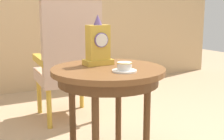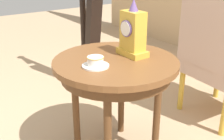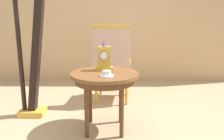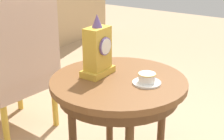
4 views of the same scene
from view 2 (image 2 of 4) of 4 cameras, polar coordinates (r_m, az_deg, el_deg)
The scene contains 5 objects.
side_table at distance 1.69m, azimuth 0.72°, elevation -0.37°, with size 0.73×0.73×0.66m.
teacup_left at distance 1.55m, azimuth -3.32°, elevation 1.54°, with size 0.15×0.15×0.06m.
mantel_clock at distance 1.70m, azimuth 4.14°, elevation 7.28°, with size 0.19×0.11×0.34m.
armchair at distance 2.25m, azimuth 20.60°, elevation 4.36°, with size 0.59×0.57×1.14m.
harp at distance 2.60m, azimuth -4.31°, elevation 10.11°, with size 0.40×0.24×1.71m.
Camera 2 is at (1.34, -0.83, 1.22)m, focal length 45.89 mm.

